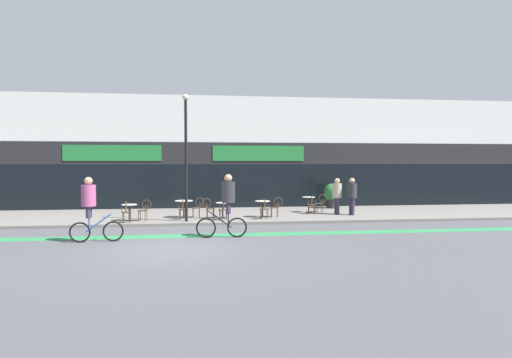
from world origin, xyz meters
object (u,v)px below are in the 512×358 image
object	(u,v)px
bistro_table_2	(223,207)
cyclist_0	(227,200)
cafe_chair_3_side	(276,206)
cafe_chair_4_side	(321,202)
cafe_chair_1_near	(183,208)
cyclist_1	(90,204)
bistro_table_1	(184,205)
cafe_chair_3_near	(265,207)
cafe_chair_2_side	(209,207)
bistro_table_4	(309,201)
lamp_post	(186,148)
cafe_chair_0_side	(144,209)
cafe_chair_0_near	(126,211)
cafe_chair_4_near	(312,203)
planter_pot	(331,194)
cafe_chair_1_side	(198,206)
pedestrian_near_end	(352,193)
cafe_chair_2_near	(223,208)
bistro_table_0	(129,209)
pedestrian_far_end	(337,193)
bistro_table_3	(263,206)

from	to	relation	value
bistro_table_2	cyclist_0	world-z (taller)	cyclist_0
cafe_chair_3_side	cafe_chair_4_side	distance (m)	2.92
cafe_chair_1_near	cafe_chair_4_side	xyz separation A→B (m)	(6.71, 1.82, 0.00)
cyclist_1	cyclist_0	bearing A→B (deg)	-0.87
bistro_table_1	cafe_chair_3_near	xyz separation A→B (m)	(3.56, -0.89, -0.04)
cafe_chair_3_near	cyclist_0	size ratio (longest dim) A/B	0.41
cafe_chair_2_side	bistro_table_4	bearing A→B (deg)	12.66
cafe_chair_2_side	lamp_post	size ratio (longest dim) A/B	0.17
cafe_chair_0_side	cafe_chair_1_near	world-z (taller)	same
bistro_table_1	cafe_chair_0_near	distance (m)	2.64
cafe_chair_2_side	cafe_chair_4_near	distance (m)	5.05
planter_pot	cafe_chair_3_near	bearing A→B (deg)	-138.16
cafe_chair_3_near	planter_pot	xyz separation A→B (m)	(4.22, 3.78, 0.23)
cafe_chair_1_side	cyclist_0	size ratio (longest dim) A/B	0.41
cafe_chair_1_near	cafe_chair_3_side	world-z (taller)	same
cafe_chair_0_near	cafe_chair_4_near	xyz separation A→B (m)	(8.31, 1.96, 0.00)
pedestrian_near_end	cafe_chair_1_side	bearing A→B (deg)	-14.54
cafe_chair_1_side	cafe_chair_4_side	bearing A→B (deg)	-173.58
cafe_chair_2_near	pedestrian_near_end	bearing A→B (deg)	-83.65
cafe_chair_0_near	planter_pot	world-z (taller)	planter_pot
bistro_table_0	planter_pot	size ratio (longest dim) A/B	0.53
cafe_chair_0_side	cafe_chair_2_near	size ratio (longest dim) A/B	1.00
bistro_table_0	bistro_table_4	world-z (taller)	bistro_table_4
cafe_chair_2_side	cyclist_0	world-z (taller)	cyclist_0
bistro_table_1	planter_pot	distance (m)	8.29
cafe_chair_2_near	pedestrian_near_end	xyz separation A→B (m)	(6.13, 1.03, 0.53)
bistro_table_1	cafe_chair_0_side	world-z (taller)	cafe_chair_0_side
bistro_table_4	cafe_chair_4_side	world-z (taller)	cafe_chair_4_side
cafe_chair_0_side	cafe_chair_4_side	xyz separation A→B (m)	(8.33, 1.96, 0.00)
cafe_chair_1_near	cafe_chair_1_side	bearing A→B (deg)	-42.15
cafe_chair_3_near	pedestrian_far_end	bearing A→B (deg)	-73.47
bistro_table_0	cafe_chair_3_near	size ratio (longest dim) A/B	0.78
cafe_chair_0_near	cafe_chair_1_near	world-z (taller)	same
bistro_table_1	bistro_table_4	bearing A→B (deg)	11.10
cafe_chair_2_side	cafe_chair_4_near	bearing A→B (deg)	5.94
bistro_table_0	cafe_chair_3_side	bearing A→B (deg)	4.40
cafe_chair_4_near	lamp_post	size ratio (longest dim) A/B	0.17
pedestrian_near_end	bistro_table_2	bearing A→B (deg)	-10.65
cyclist_0	pedestrian_near_end	xyz separation A→B (m)	(6.13, 4.40, -0.13)
bistro_table_2	cafe_chair_2_near	distance (m)	0.63
bistro_table_4	cyclist_0	xyz separation A→B (m)	(-4.34, -5.60, 0.63)
bistro_table_0	lamp_post	world-z (taller)	lamp_post
lamp_post	cyclist_1	distance (m)	4.95
planter_pot	pedestrian_near_end	size ratio (longest dim) A/B	0.76
bistro_table_3	cyclist_1	distance (m)	7.70
planter_pot	bistro_table_0	bearing A→B (deg)	-160.00
bistro_table_0	bistro_table_4	bearing A→B (deg)	13.21
cyclist_1	cafe_chair_0_side	bearing A→B (deg)	69.84
cafe_chair_0_near	cafe_chair_2_near	xyz separation A→B (m)	(3.98, 0.35, 0.00)
bistro_table_1	cafe_chair_4_near	distance (m)	6.09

